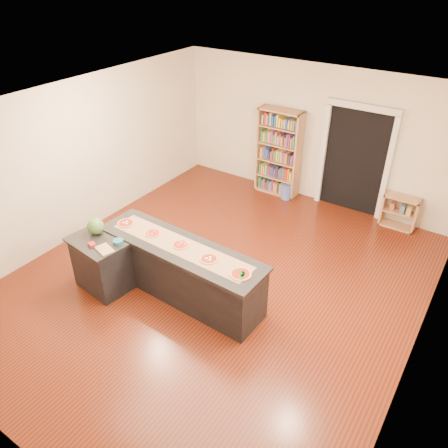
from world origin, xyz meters
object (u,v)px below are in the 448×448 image
Objects in this scene: side_counter at (102,263)px; bookshelf at (279,153)px; low_shelf at (399,212)px; kitchen_island at (181,270)px; waste_bin at (286,192)px; watermelon at (96,226)px.

side_counter is 0.48× the size of bookshelf.
low_shelf is (2.63, 0.02, -0.60)m from bookshelf.
kitchen_island reaches higher than side_counter.
kitchen_island is 3.69m from waste_bin.
watermelon is (-0.91, -4.24, 0.08)m from bookshelf.
kitchen_island is 1.47m from watermelon.
kitchen_island is 8.56× the size of waste_bin.
watermelon reaches higher than waste_bin.
bookshelf is at bearing 77.83° from watermelon.
bookshelf is 5.82× the size of waste_bin.
side_counter is (-1.14, -0.55, -0.01)m from kitchen_island.
waste_bin is at bearing -24.14° from bookshelf.
waste_bin is (-0.06, 3.67, -0.30)m from kitchen_island.
side_counter is at bearing -127.70° from low_shelf.
bookshelf reaches higher than watermelon.
low_shelf is 2.57× the size of watermelon.
kitchen_island is at bearing -89.11° from waste_bin.
waste_bin is at bearing 73.14° from watermelon.
bookshelf is at bearing 155.86° from waste_bin.
side_counter is 0.60m from watermelon.
low_shelf is 2.05× the size of waste_bin.
bookshelf reaches higher than waste_bin.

